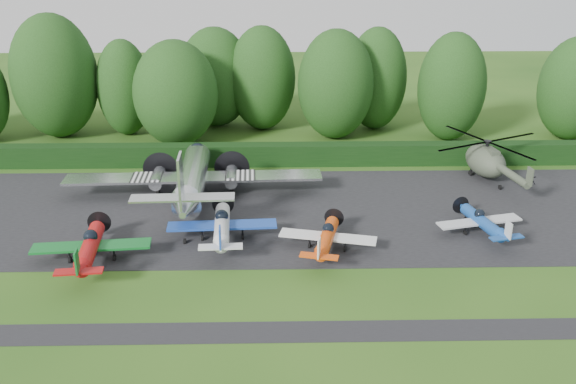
{
  "coord_description": "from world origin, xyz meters",
  "views": [
    {
      "loc": [
        -0.25,
        -35.66,
        20.63
      ],
      "look_at": [
        0.65,
        8.18,
        2.5
      ],
      "focal_mm": 40.0,
      "sensor_mm": 36.0,
      "label": 1
    }
  ],
  "objects_px": {
    "transport_plane": "(192,179)",
    "helicopter": "(486,158)",
    "light_plane_white": "(222,226)",
    "light_plane_blue": "(483,222)",
    "light_plane_orange": "(327,237)",
    "light_plane_red": "(90,247)"
  },
  "relations": [
    {
      "from": "light_plane_red",
      "to": "light_plane_white",
      "type": "bearing_deg",
      "value": 25.24
    },
    {
      "from": "light_plane_red",
      "to": "light_plane_white",
      "type": "relative_size",
      "value": 1.0
    },
    {
      "from": "transport_plane",
      "to": "helicopter",
      "type": "xyz_separation_m",
      "value": [
        25.23,
        4.54,
        -0.02
      ]
    },
    {
      "from": "transport_plane",
      "to": "light_plane_blue",
      "type": "bearing_deg",
      "value": -15.17
    },
    {
      "from": "light_plane_white",
      "to": "helicopter",
      "type": "distance_m",
      "value": 25.33
    },
    {
      "from": "transport_plane",
      "to": "light_plane_red",
      "type": "xyz_separation_m",
      "value": [
        -5.5,
        -10.53,
        -0.65
      ]
    },
    {
      "from": "light_plane_blue",
      "to": "helicopter",
      "type": "distance_m",
      "value": 11.85
    },
    {
      "from": "transport_plane",
      "to": "light_plane_orange",
      "type": "xyz_separation_m",
      "value": [
        10.19,
        -9.09,
        -0.82
      ]
    },
    {
      "from": "light_plane_orange",
      "to": "transport_plane",
      "type": "bearing_deg",
      "value": 124.85
    },
    {
      "from": "transport_plane",
      "to": "helicopter",
      "type": "relative_size",
      "value": 1.67
    },
    {
      "from": "transport_plane",
      "to": "light_plane_white",
      "type": "relative_size",
      "value": 2.6
    },
    {
      "from": "transport_plane",
      "to": "light_plane_white",
      "type": "height_order",
      "value": "transport_plane"
    },
    {
      "from": "light_plane_white",
      "to": "light_plane_blue",
      "type": "distance_m",
      "value": 18.72
    },
    {
      "from": "light_plane_blue",
      "to": "helicopter",
      "type": "bearing_deg",
      "value": 85.88
    },
    {
      "from": "light_plane_red",
      "to": "helicopter",
      "type": "distance_m",
      "value": 34.23
    },
    {
      "from": "helicopter",
      "to": "light_plane_orange",
      "type": "bearing_deg",
      "value": -126.83
    },
    {
      "from": "light_plane_red",
      "to": "light_plane_white",
      "type": "xyz_separation_m",
      "value": [
        8.43,
        3.06,
        -0.0
      ]
    },
    {
      "from": "light_plane_white",
      "to": "light_plane_red",
      "type": "bearing_deg",
      "value": -156.98
    },
    {
      "from": "light_plane_red",
      "to": "transport_plane",
      "type": "bearing_deg",
      "value": 67.69
    },
    {
      "from": "light_plane_blue",
      "to": "light_plane_white",
      "type": "bearing_deg",
      "value": -164.1
    },
    {
      "from": "light_plane_white",
      "to": "light_plane_orange",
      "type": "relative_size",
      "value": 1.16
    },
    {
      "from": "light_plane_orange",
      "to": "light_plane_blue",
      "type": "height_order",
      "value": "light_plane_orange"
    }
  ]
}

